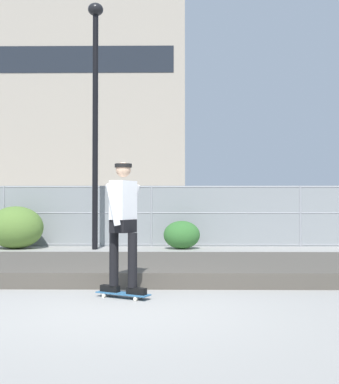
{
  "coord_description": "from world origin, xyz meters",
  "views": [
    {
      "loc": [
        0.75,
        -6.32,
        1.32
      ],
      "look_at": [
        0.63,
        3.15,
        1.52
      ],
      "focal_mm": 47.67,
      "sensor_mm": 36.0,
      "label": 1
    }
  ],
  "objects_px": {
    "skateboard": "(123,294)",
    "shrub_center": "(182,235)",
    "parked_car_near": "(86,216)",
    "shrub_left": "(16,227)",
    "street_lamp": "(95,96)",
    "skater": "(123,218)"
  },
  "relations": [
    {
      "from": "skateboard",
      "to": "shrub_center",
      "type": "height_order",
      "value": "shrub_center"
    },
    {
      "from": "parked_car_near",
      "to": "shrub_left",
      "type": "xyz_separation_m",
      "value": [
        -1.32,
        -4.0,
        -0.22
      ]
    },
    {
      "from": "skateboard",
      "to": "street_lamp",
      "type": "relative_size",
      "value": 0.11
    },
    {
      "from": "shrub_center",
      "to": "shrub_left",
      "type": "bearing_deg",
      "value": 179.93
    },
    {
      "from": "skater",
      "to": "shrub_center",
      "type": "bearing_deg",
      "value": 83.23
    },
    {
      "from": "skater",
      "to": "shrub_center",
      "type": "height_order",
      "value": "skater"
    },
    {
      "from": "street_lamp",
      "to": "shrub_left",
      "type": "bearing_deg",
      "value": 176.09
    },
    {
      "from": "shrub_left",
      "to": "shrub_center",
      "type": "height_order",
      "value": "shrub_left"
    },
    {
      "from": "skateboard",
      "to": "shrub_left",
      "type": "relative_size",
      "value": 0.5
    },
    {
      "from": "street_lamp",
      "to": "skater",
      "type": "bearing_deg",
      "value": -77.98
    },
    {
      "from": "parked_car_near",
      "to": "shrub_center",
      "type": "bearing_deg",
      "value": -49.04
    },
    {
      "from": "skateboard",
      "to": "shrub_left",
      "type": "distance_m",
      "value": 8.54
    },
    {
      "from": "skateboard",
      "to": "skater",
      "type": "distance_m",
      "value": 1.05
    },
    {
      "from": "skater",
      "to": "parked_car_near",
      "type": "relative_size",
      "value": 0.4
    },
    {
      "from": "street_lamp",
      "to": "parked_car_near",
      "type": "bearing_deg",
      "value": 103.49
    },
    {
      "from": "parked_car_near",
      "to": "street_lamp",
      "type": "bearing_deg",
      "value": -76.51
    },
    {
      "from": "skateboard",
      "to": "shrub_left",
      "type": "bearing_deg",
      "value": 117.23
    },
    {
      "from": "street_lamp",
      "to": "shrub_center",
      "type": "xyz_separation_m",
      "value": [
        2.48,
        0.15,
        -3.97
      ]
    },
    {
      "from": "parked_car_near",
      "to": "shrub_left",
      "type": "distance_m",
      "value": 4.22
    },
    {
      "from": "shrub_left",
      "to": "shrub_center",
      "type": "relative_size",
      "value": 1.52
    },
    {
      "from": "street_lamp",
      "to": "shrub_center",
      "type": "relative_size",
      "value": 6.76
    },
    {
      "from": "skateboard",
      "to": "street_lamp",
      "type": "xyz_separation_m",
      "value": [
        -1.58,
        7.42,
        4.32
      ]
    }
  ]
}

